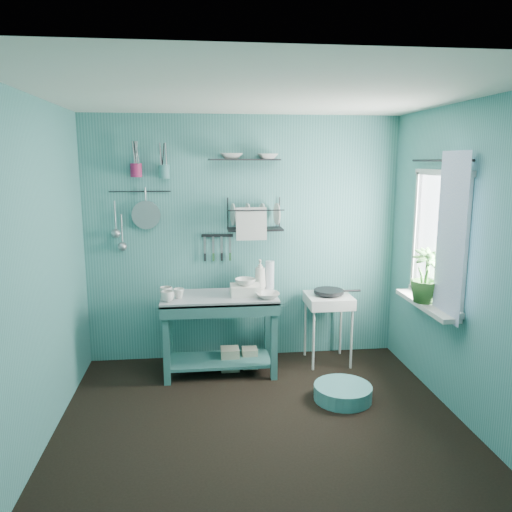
{
  "coord_description": "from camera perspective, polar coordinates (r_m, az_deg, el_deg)",
  "views": [
    {
      "loc": [
        -0.46,
        -3.55,
        2.05
      ],
      "look_at": [
        0.05,
        0.85,
        1.2
      ],
      "focal_mm": 35.0,
      "sensor_mm": 36.0,
      "label": 1
    }
  ],
  "objects": [
    {
      "name": "wall_left",
      "position": [
        3.82,
        -23.85,
        -2.17
      ],
      "size": [
        0.0,
        3.0,
        3.0
      ],
      "primitive_type": "plane",
      "rotation": [
        1.57,
        0.0,
        1.57
      ],
      "color": "#3C7C79",
      "rests_on": "ground"
    },
    {
      "name": "shelf_bowl_left",
      "position": [
        4.96,
        -2.84,
        11.36
      ],
      "size": [
        0.23,
        0.23,
        0.06
      ],
      "primitive_type": "imported",
      "rotation": [
        0.0,
        0.0,
        -0.03
      ],
      "color": "silver",
      "rests_on": "upper_shelf"
    },
    {
      "name": "ladle_outer",
      "position": [
        5.11,
        -15.8,
        4.42
      ],
      "size": [
        0.01,
        0.01,
        0.3
      ],
      "primitive_type": "cylinder",
      "color": "#94989B",
      "rests_on": "wall_back"
    },
    {
      "name": "utensil_cup_teal",
      "position": [
        4.98,
        -10.45,
        9.46
      ],
      "size": [
        0.11,
        0.11,
        0.13
      ],
      "primitive_type": "cylinder",
      "color": "#387574",
      "rests_on": "wall_back"
    },
    {
      "name": "wall_back",
      "position": [
        5.14,
        -1.39,
        1.89
      ],
      "size": [
        3.2,
        0.0,
        3.2
      ],
      "primitive_type": "plane",
      "rotation": [
        1.57,
        0.0,
        0.0
      ],
      "color": "#3C7C79",
      "rests_on": "ground"
    },
    {
      "name": "windowsill",
      "position": [
        4.62,
        18.83,
        -5.29
      ],
      "size": [
        0.16,
        0.95,
        0.04
      ],
      "primitive_type": "cube",
      "color": "silver",
      "rests_on": "wall_right"
    },
    {
      "name": "colander",
      "position": [
        5.06,
        -12.45,
        4.6
      ],
      "size": [
        0.28,
        0.03,
        0.28
      ],
      "primitive_type": "cylinder",
      "rotation": [
        1.54,
        0.0,
        0.0
      ],
      "color": "#94989B",
      "rests_on": "wall_back"
    },
    {
      "name": "storage_tin_small",
      "position": [
        5.12,
        -0.73,
        -11.54
      ],
      "size": [
        0.15,
        0.15,
        0.2
      ],
      "primitive_type": "cube",
      "color": "gray",
      "rests_on": "floor"
    },
    {
      "name": "mug_left",
      "position": [
        4.64,
        -10.1,
        -4.57
      ],
      "size": [
        0.12,
        0.12,
        0.1
      ],
      "primitive_type": "imported",
      "color": "silver",
      "rests_on": "work_counter"
    },
    {
      "name": "mug_mid",
      "position": [
        4.73,
        -8.82,
        -4.25
      ],
      "size": [
        0.14,
        0.14,
        0.09
      ],
      "primitive_type": "imported",
      "rotation": [
        0.0,
        0.0,
        0.52
      ],
      "color": "silver",
      "rests_on": "work_counter"
    },
    {
      "name": "wash_tub",
      "position": [
        4.79,
        -1.23,
        -3.91
      ],
      "size": [
        0.28,
        0.22,
        0.1
      ],
      "primitive_type": "cube",
      "color": "silver",
      "rests_on": "work_counter"
    },
    {
      "name": "shelf_bowl_right",
      "position": [
        5.0,
        1.35,
        11.41
      ],
      "size": [
        0.21,
        0.21,
        0.05
      ],
      "primitive_type": "imported",
      "rotation": [
        0.0,
        0.0,
        0.04
      ],
      "color": "silver",
      "rests_on": "upper_shelf"
    },
    {
      "name": "curtain",
      "position": [
        4.24,
        21.32,
        1.99
      ],
      "size": [
        0.0,
        1.35,
        1.35
      ],
      "primitive_type": "plane",
      "rotation": [
        1.57,
        0.0,
        1.57
      ],
      "color": "white",
      "rests_on": "wall_right"
    },
    {
      "name": "counter_bowl",
      "position": [
        4.69,
        1.36,
        -4.52
      ],
      "size": [
        0.22,
        0.22,
        0.05
      ],
      "primitive_type": "imported",
      "color": "silver",
      "rests_on": "work_counter"
    },
    {
      "name": "knife_strip",
      "position": [
        5.08,
        -4.46,
        2.35
      ],
      "size": [
        0.32,
        0.04,
        0.03
      ],
      "primitive_type": "cube",
      "rotation": [
        0.0,
        0.0,
        -0.06
      ],
      "color": "black",
      "rests_on": "wall_back"
    },
    {
      "name": "dish_rack",
      "position": [
        4.98,
        -0.11,
        4.8
      ],
      "size": [
        0.57,
        0.3,
        0.32
      ],
      "primitive_type": "cube",
      "rotation": [
        0.0,
        0.0,
        -0.12
      ],
      "color": "black",
      "rests_on": "wall_back"
    },
    {
      "name": "work_counter",
      "position": [
        4.92,
        -4.16,
        -8.89
      ],
      "size": [
        1.17,
        0.71,
        0.78
      ],
      "primitive_type": "cube",
      "rotation": [
        0.0,
        0.0,
        0.15
      ],
      "color": "#306562",
      "rests_on": "floor"
    },
    {
      "name": "water_bottle",
      "position": [
        5.03,
        1.58,
        -2.14
      ],
      "size": [
        0.09,
        0.09,
        0.28
      ],
      "primitive_type": "cylinder",
      "color": "silver",
      "rests_on": "work_counter"
    },
    {
      "name": "ladle_inner",
      "position": [
        5.11,
        -15.09,
        2.95
      ],
      "size": [
        0.01,
        0.01,
        0.3
      ],
      "primitive_type": "cylinder",
      "color": "#94989B",
      "rests_on": "wall_back"
    },
    {
      "name": "storage_tin_large",
      "position": [
        5.07,
        -2.99,
        -11.65
      ],
      "size": [
        0.18,
        0.18,
        0.22
      ],
      "primitive_type": "cube",
      "color": "gray",
      "rests_on": "floor"
    },
    {
      "name": "soap_bottle",
      "position": [
        4.99,
        0.48,
        -2.11
      ],
      "size": [
        0.11,
        0.12,
        0.3
      ],
      "primitive_type": "imported",
      "color": "silver",
      "rests_on": "work_counter"
    },
    {
      "name": "wall_right",
      "position": [
        4.18,
        23.05,
        -1.04
      ],
      "size": [
        0.0,
        3.0,
        3.0
      ],
      "primitive_type": "plane",
      "rotation": [
        1.57,
        0.0,
        -1.57
      ],
      "color": "#3C7C79",
      "rests_on": "ground"
    },
    {
      "name": "utensil_cup_magenta",
      "position": [
        5.01,
        -13.55,
        9.51
      ],
      "size": [
        0.11,
        0.11,
        0.13
      ],
      "primitive_type": "cylinder",
      "color": "#921A48",
      "rests_on": "wall_back"
    },
    {
      "name": "wall_front",
      "position": [
        2.25,
        5.69,
        -9.97
      ],
      "size": [
        3.2,
        0.0,
        3.2
      ],
      "primitive_type": "plane",
      "rotation": [
        -1.57,
        0.0,
        0.0
      ],
      "color": "#3C7C79",
      "rests_on": "ground"
    },
    {
      "name": "hook_rail",
      "position": [
        5.06,
        -13.13,
        7.19
      ],
      "size": [
        0.6,
        0.01,
        0.01
      ],
      "primitive_type": "cylinder",
      "rotation": [
        0.0,
        1.57,
        0.0
      ],
      "color": "black",
      "rests_on": "wall_back"
    },
    {
      "name": "ceiling",
      "position": [
        3.61,
        0.8,
        18.03
      ],
      "size": [
        3.2,
        3.2,
        0.0
      ],
      "primitive_type": "plane",
      "rotation": [
        3.14,
        0.0,
        0.0
      ],
      "color": "silver",
      "rests_on": "ground"
    },
    {
      "name": "window_glass",
      "position": [
        4.54,
        20.26,
        1.96
      ],
      "size": [
        0.0,
        1.1,
        1.1
      ],
      "primitive_type": "plane",
      "rotation": [
        1.57,
        0.0,
        1.57
      ],
      "color": "white",
      "rests_on": "wall_right"
    },
    {
      "name": "floor_basin",
      "position": [
        4.56,
        9.88,
        -15.12
      ],
      "size": [
        0.5,
        0.5,
        0.13
      ],
      "primitive_type": "cylinder",
      "color": "teal",
      "rests_on": "floor"
    },
    {
      "name": "tub_bowl",
      "position": [
        4.77,
        -1.23,
        -2.97
      ],
      "size": [
        0.2,
        0.19,
        0.06
      ],
      "primitive_type": "imported",
      "color": "silver",
      "rests_on": "wash_tub"
    },
    {
      "name": "mug_right",
      "position": [
        4.8,
        -10.23,
        -4.07
      ],
      "size": [
        0.17,
        0.17,
        0.1
      ],
      "primitive_type": "imported",
      "rotation": [
        0.0,
        0.0,
        1.05
      ],
      "color": "silver",
      "rests_on": "work_counter"
    },
    {
      "name": "potted_plant",
      "position": [
        4.58,
        18.82,
        -2.13
      ],
      "size": [
        0.29,
        0.29,
        0.47
      ],
      "primitive_type": "imported",
      "rotation": [
        0.0,
        0.0,
        0.09
      ],
      "color": "#2E5F26",
      "rests_on": "windowsill"
    },
    {
      "name": "upper_shelf",
      "position": [
        4.97,
        -1.33,
        10.95
      ],
      "size": [
        0.72,
        0.26,
        0.01
      ],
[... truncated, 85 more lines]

